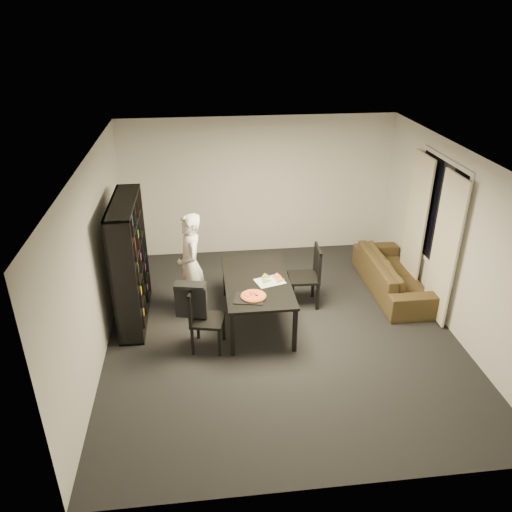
{
  "coord_description": "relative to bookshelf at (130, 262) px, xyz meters",
  "views": [
    {
      "loc": [
        -1.08,
        -6.06,
        4.3
      ],
      "look_at": [
        -0.32,
        0.39,
        1.05
      ],
      "focal_mm": 35.0,
      "sensor_mm": 36.0,
      "label": 1
    }
  ],
  "objects": [
    {
      "name": "pepperoni_pizza",
      "position": [
        1.73,
        -0.82,
        -0.21
      ],
      "size": [
        0.35,
        0.35,
        0.03
      ],
      "rotation": [
        0.0,
        0.0,
        -0.09
      ],
      "color": "#95572B",
      "rests_on": "dining_table"
    },
    {
      "name": "person",
      "position": [
        0.88,
        0.03,
        -0.13
      ],
      "size": [
        0.5,
        0.66,
        1.65
      ],
      "primitive_type": "imported",
      "rotation": [
        0.0,
        0.0,
        -1.38
      ],
      "color": "white",
      "rests_on": "room"
    },
    {
      "name": "dining_table",
      "position": [
        1.83,
        -0.31,
        -0.3
      ],
      "size": [
        0.95,
        1.71,
        0.71
      ],
      "color": "black",
      "rests_on": "room"
    },
    {
      "name": "draped_jacket",
      "position": [
        0.87,
        -0.84,
        -0.18
      ],
      "size": [
        0.44,
        0.26,
        0.52
      ],
      "rotation": [
        0.0,
        0.0,
        1.36
      ],
      "color": "black",
      "rests_on": "chair_left"
    },
    {
      "name": "curtain_left",
      "position": [
        4.56,
        -0.52,
        0.2
      ],
      "size": [
        0.03,
        0.7,
        2.25
      ],
      "primitive_type": "cube",
      "color": "beige",
      "rests_on": "room"
    },
    {
      "name": "curtain_right",
      "position": [
        4.56,
        0.52,
        0.2
      ],
      "size": [
        0.03,
        0.7,
        2.25
      ],
      "primitive_type": "cube",
      "color": "beige",
      "rests_on": "room"
    },
    {
      "name": "bookshelf",
      "position": [
        0.0,
        0.0,
        0.0
      ],
      "size": [
        0.35,
        1.5,
        1.9
      ],
      "primitive_type": "cube",
      "color": "black",
      "rests_on": "room"
    },
    {
      "name": "room",
      "position": [
        2.16,
        -0.6,
        0.35
      ],
      "size": [
        5.01,
        5.51,
        2.61
      ],
      "color": "black",
      "rests_on": "ground"
    },
    {
      "name": "sofa",
      "position": [
        4.22,
        0.34,
        -0.65
      ],
      "size": [
        0.79,
        2.03,
        0.59
      ],
      "primitive_type": "imported",
      "rotation": [
        0.0,
        0.0,
        1.57
      ],
      "color": "#3B3017",
      "rests_on": "room"
    },
    {
      "name": "chair_left",
      "position": [
        1.0,
        -0.87,
        -0.42
      ],
      "size": [
        0.52,
        0.52,
        0.93
      ],
      "rotation": [
        0.0,
        0.0,
        1.36
      ],
      "color": "black",
      "rests_on": "room"
    },
    {
      "name": "baking_tray",
      "position": [
        1.66,
        -0.83,
        -0.23
      ],
      "size": [
        0.46,
        0.39,
        0.01
      ],
      "primitive_type": "cube",
      "rotation": [
        0.0,
        0.0,
        -0.2
      ],
      "color": "black",
      "rests_on": "dining_table"
    },
    {
      "name": "chair_right",
      "position": [
        2.72,
        0.08,
        -0.38
      ],
      "size": [
        0.48,
        0.48,
        1.0
      ],
      "rotation": [
        0.0,
        0.0,
        -1.61
      ],
      "color": "black",
      "rests_on": "room"
    },
    {
      "name": "pizza_slices",
      "position": [
        2.05,
        -0.32,
        -0.22
      ],
      "size": [
        0.45,
        0.41,
        0.01
      ],
      "primitive_type": null,
      "rotation": [
        0.0,
        0.0,
        -0.31
      ],
      "color": "#B48338",
      "rests_on": "dining_table"
    },
    {
      "name": "window_frame",
      "position": [
        4.64,
        -0.0,
        0.55
      ],
      "size": [
        0.03,
        1.52,
        1.72
      ],
      "primitive_type": "cube",
      "color": "white",
      "rests_on": "room"
    },
    {
      "name": "kitchen_towel",
      "position": [
        2.02,
        -0.4,
        -0.23
      ],
      "size": [
        0.47,
        0.4,
        0.01
      ],
      "primitive_type": "cube",
      "rotation": [
        0.0,
        0.0,
        0.29
      ],
      "color": "white",
      "rests_on": "dining_table"
    },
    {
      "name": "window_pane",
      "position": [
        4.64,
        -0.0,
        0.55
      ],
      "size": [
        0.02,
        1.4,
        1.6
      ],
      "primitive_type": "cube",
      "color": "black",
      "rests_on": "room"
    }
  ]
}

